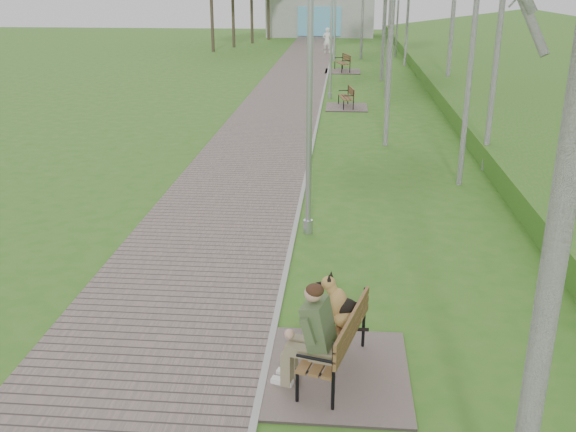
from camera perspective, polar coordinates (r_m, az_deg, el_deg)
name	(u,v)px	position (r m, az deg, el deg)	size (l,w,h in m)	color
ground	(295,228)	(14.21, 0.65, -1.05)	(120.00, 120.00, 0.00)	#336A1C
walkway	(293,81)	(35.18, 0.49, 11.90)	(3.50, 67.00, 0.04)	#6B5C57
kerb	(326,81)	(35.09, 3.40, 11.85)	(0.10, 67.00, 0.05)	#999993
embankment	(566,90)	(35.35, 23.48, 10.26)	(14.00, 70.00, 1.60)	#517D2D
building_north	(321,14)	(64.30, 2.91, 17.47)	(10.00, 5.20, 4.00)	#9E9E99
bench_main	(328,344)	(8.92, 3.60, -11.31)	(2.05, 2.28, 1.79)	#6B5C57
bench_second	(346,103)	(27.90, 5.17, 9.97)	(1.75, 1.95, 1.08)	#6B5C57
bench_third	(342,68)	(39.11, 4.84, 13.00)	(2.06, 2.29, 1.27)	#6B5C57
lamp_post_near	(309,122)	(13.21, 1.90, 8.38)	(0.20, 0.20, 5.24)	#A1A4AA
lamp_post_second	(331,50)	(29.81, 3.84, 14.52)	(0.18, 0.18, 4.68)	#A1A4AA
lamp_post_third	(335,19)	(44.21, 4.20, 17.07)	(0.22, 0.22, 5.78)	#A1A4AA
pedestrian_near	(327,40)	(49.04, 3.50, 15.31)	(0.67, 0.44, 1.84)	white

